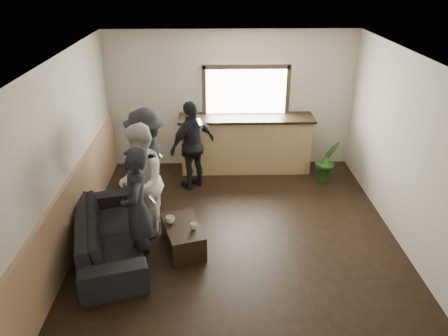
{
  "coord_description": "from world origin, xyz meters",
  "views": [
    {
      "loc": [
        -0.36,
        -5.6,
        3.96
      ],
      "look_at": [
        -0.2,
        0.4,
        1.11
      ],
      "focal_mm": 35.0,
      "sensor_mm": 36.0,
      "label": 1
    }
  ],
  "objects_px": {
    "cup_a": "(170,220)",
    "person_c": "(147,162)",
    "bar_counter": "(246,140)",
    "potted_plant": "(327,160)",
    "cup_b": "(194,226)",
    "person_a": "(137,208)",
    "sofa": "(108,234)",
    "person_b": "(141,182)",
    "person_d": "(193,145)",
    "coffee_table": "(183,237)"
  },
  "relations": [
    {
      "from": "cup_a",
      "to": "person_c",
      "type": "bearing_deg",
      "value": 112.88
    },
    {
      "from": "bar_counter",
      "to": "potted_plant",
      "type": "height_order",
      "value": "bar_counter"
    },
    {
      "from": "cup_b",
      "to": "cup_a",
      "type": "bearing_deg",
      "value": 154.44
    },
    {
      "from": "person_a",
      "to": "sofa",
      "type": "bearing_deg",
      "value": -118.54
    },
    {
      "from": "sofa",
      "to": "person_b",
      "type": "height_order",
      "value": "person_b"
    },
    {
      "from": "person_d",
      "to": "cup_b",
      "type": "bearing_deg",
      "value": 50.62
    },
    {
      "from": "cup_b",
      "to": "coffee_table",
      "type": "bearing_deg",
      "value": 153.73
    },
    {
      "from": "person_c",
      "to": "bar_counter",
      "type": "bearing_deg",
      "value": 134.3
    },
    {
      "from": "cup_b",
      "to": "person_d",
      "type": "height_order",
      "value": "person_d"
    },
    {
      "from": "sofa",
      "to": "person_d",
      "type": "distance_m",
      "value": 2.47
    },
    {
      "from": "cup_a",
      "to": "person_d",
      "type": "distance_m",
      "value": 2.0
    },
    {
      "from": "bar_counter",
      "to": "person_b",
      "type": "relative_size",
      "value": 1.47
    },
    {
      "from": "sofa",
      "to": "coffee_table",
      "type": "xyz_separation_m",
      "value": [
        1.09,
        0.08,
        -0.13
      ]
    },
    {
      "from": "potted_plant",
      "to": "person_b",
      "type": "xyz_separation_m",
      "value": [
        -3.35,
        -1.82,
        0.49
      ]
    },
    {
      "from": "coffee_table",
      "to": "cup_a",
      "type": "height_order",
      "value": "cup_a"
    },
    {
      "from": "bar_counter",
      "to": "cup_a",
      "type": "distance_m",
      "value": 3.02
    },
    {
      "from": "person_a",
      "to": "person_c",
      "type": "relative_size",
      "value": 0.97
    },
    {
      "from": "coffee_table",
      "to": "cup_a",
      "type": "xyz_separation_m",
      "value": [
        -0.19,
        0.09,
        0.25
      ]
    },
    {
      "from": "cup_a",
      "to": "potted_plant",
      "type": "distance_m",
      "value": 3.61
    },
    {
      "from": "person_b",
      "to": "person_c",
      "type": "xyz_separation_m",
      "value": [
        0.0,
        0.74,
        0.0
      ]
    },
    {
      "from": "coffee_table",
      "to": "person_a",
      "type": "height_order",
      "value": "person_a"
    },
    {
      "from": "sofa",
      "to": "coffee_table",
      "type": "relative_size",
      "value": 2.52
    },
    {
      "from": "sofa",
      "to": "potted_plant",
      "type": "xyz_separation_m",
      "value": [
        3.8,
        2.32,
        0.09
      ]
    },
    {
      "from": "cup_b",
      "to": "person_d",
      "type": "distance_m",
      "value": 2.16
    },
    {
      "from": "bar_counter",
      "to": "person_d",
      "type": "height_order",
      "value": "bar_counter"
    },
    {
      "from": "person_b",
      "to": "person_c",
      "type": "distance_m",
      "value": 0.74
    },
    {
      "from": "cup_b",
      "to": "person_d",
      "type": "xyz_separation_m",
      "value": [
        -0.09,
        2.11,
        0.41
      ]
    },
    {
      "from": "coffee_table",
      "to": "potted_plant",
      "type": "height_order",
      "value": "potted_plant"
    },
    {
      "from": "person_d",
      "to": "bar_counter",
      "type": "bearing_deg",
      "value": 174.33
    },
    {
      "from": "bar_counter",
      "to": "potted_plant",
      "type": "distance_m",
      "value": 1.68
    },
    {
      "from": "cup_b",
      "to": "person_c",
      "type": "bearing_deg",
      "value": 123.16
    },
    {
      "from": "potted_plant",
      "to": "cup_b",
      "type": "bearing_deg",
      "value": -137.38
    },
    {
      "from": "person_a",
      "to": "person_d",
      "type": "xyz_separation_m",
      "value": [
        0.67,
        2.33,
        -0.04
      ]
    },
    {
      "from": "person_b",
      "to": "person_a",
      "type": "bearing_deg",
      "value": 0.51
    },
    {
      "from": "cup_a",
      "to": "person_b",
      "type": "height_order",
      "value": "person_b"
    },
    {
      "from": "bar_counter",
      "to": "person_c",
      "type": "bearing_deg",
      "value": -137.37
    },
    {
      "from": "cup_a",
      "to": "person_b",
      "type": "relative_size",
      "value": 0.07
    },
    {
      "from": "bar_counter",
      "to": "coffee_table",
      "type": "bearing_deg",
      "value": -112.11
    },
    {
      "from": "bar_counter",
      "to": "cup_b",
      "type": "relative_size",
      "value": 27.01
    },
    {
      "from": "coffee_table",
      "to": "potted_plant",
      "type": "xyz_separation_m",
      "value": [
        2.71,
        2.24,
        0.23
      ]
    },
    {
      "from": "cup_b",
      "to": "person_a",
      "type": "xyz_separation_m",
      "value": [
        -0.76,
        -0.21,
        0.44
      ]
    },
    {
      "from": "person_d",
      "to": "person_c",
      "type": "bearing_deg",
      "value": 8.24
    },
    {
      "from": "person_b",
      "to": "potted_plant",
      "type": "bearing_deg",
      "value": 114.67
    },
    {
      "from": "cup_b",
      "to": "bar_counter",
      "type": "bearing_deg",
      "value": 71.59
    },
    {
      "from": "cup_b",
      "to": "person_b",
      "type": "xyz_separation_m",
      "value": [
        -0.82,
        0.51,
        0.47
      ]
    },
    {
      "from": "cup_b",
      "to": "potted_plant",
      "type": "relative_size",
      "value": 0.12
    },
    {
      "from": "person_a",
      "to": "person_b",
      "type": "bearing_deg",
      "value": 179.69
    },
    {
      "from": "person_a",
      "to": "potted_plant",
      "type": "bearing_deg",
      "value": 123.0
    },
    {
      "from": "person_c",
      "to": "potted_plant",
      "type": "bearing_deg",
      "value": 109.54
    },
    {
      "from": "person_b",
      "to": "cup_b",
      "type": "bearing_deg",
      "value": 54.2
    }
  ]
}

